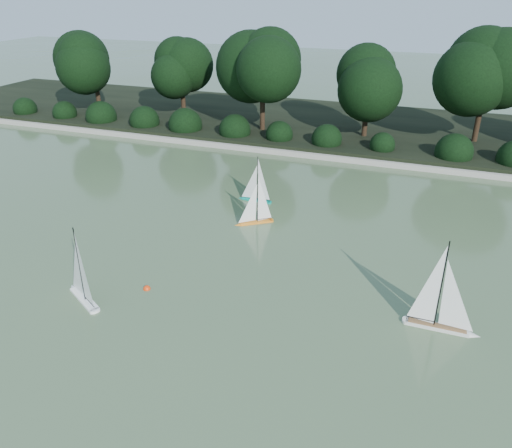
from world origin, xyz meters
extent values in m
plane|color=#384A2C|center=(0.00, 0.00, 0.00)|extent=(80.00, 80.00, 0.00)
cube|color=gray|center=(0.00, 9.00, 0.09)|extent=(40.00, 0.35, 0.18)
cube|color=black|center=(0.00, 13.00, 0.15)|extent=(40.00, 8.00, 0.30)
cylinder|color=black|center=(-11.00, 11.20, 0.76)|extent=(0.20, 0.20, 1.51)
sphere|color=black|center=(-11.00, 11.20, 2.58)|extent=(2.38, 2.38, 2.38)
cylinder|color=black|center=(-7.00, 11.80, 0.68)|extent=(0.20, 0.20, 1.37)
sphere|color=black|center=(-7.00, 11.80, 2.38)|extent=(2.24, 2.24, 2.24)
cylinder|color=black|center=(-3.00, 10.90, 0.83)|extent=(0.20, 0.20, 1.66)
sphere|color=black|center=(-3.00, 10.90, 2.85)|extent=(2.66, 2.66, 2.66)
cylinder|color=black|center=(1.00, 11.40, 0.63)|extent=(0.20, 0.20, 1.26)
sphere|color=black|center=(1.00, 11.40, 2.21)|extent=(2.10, 2.10, 2.10)
cylinder|color=black|center=(5.00, 12.10, 0.86)|extent=(0.20, 0.20, 1.73)
sphere|color=black|center=(5.00, 12.10, 2.99)|extent=(2.80, 2.80, 2.80)
sphere|color=black|center=(-14.00, 9.90, 0.45)|extent=(1.10, 1.10, 1.10)
sphere|color=black|center=(-12.00, 9.90, 0.45)|extent=(1.10, 1.10, 1.10)
sphere|color=black|center=(-10.00, 9.90, 0.45)|extent=(1.10, 1.10, 1.10)
sphere|color=black|center=(-8.00, 9.90, 0.45)|extent=(1.10, 1.10, 1.10)
sphere|color=black|center=(-6.00, 9.90, 0.45)|extent=(1.10, 1.10, 1.10)
sphere|color=black|center=(-4.00, 9.90, 0.45)|extent=(1.10, 1.10, 1.10)
sphere|color=black|center=(-2.00, 9.90, 0.45)|extent=(1.10, 1.10, 1.10)
sphere|color=black|center=(0.00, 9.90, 0.45)|extent=(1.10, 1.10, 1.10)
sphere|color=black|center=(2.00, 9.90, 0.45)|extent=(1.10, 1.10, 1.10)
sphere|color=black|center=(4.00, 9.90, 0.45)|extent=(1.10, 1.10, 1.10)
sphere|color=black|center=(6.00, 9.90, 0.45)|extent=(1.10, 1.10, 1.10)
cube|color=white|center=(-2.50, -1.19, 0.05)|extent=(0.98, 0.70, 0.10)
cone|color=white|center=(-3.01, -0.89, 0.05)|extent=(0.28, 0.28, 0.20)
cylinder|color=white|center=(-2.06, -1.45, 0.05)|extent=(0.17, 0.17, 0.10)
cylinder|color=black|center=(-2.46, -1.21, 0.89)|extent=(0.03, 0.03, 1.58)
cylinder|color=black|center=(-2.26, -1.33, 0.16)|extent=(0.41, 0.25, 0.02)
cube|color=silver|center=(4.12, 0.29, 0.06)|extent=(1.11, 0.23, 0.11)
cone|color=silver|center=(4.76, 0.28, 0.06)|extent=(0.22, 0.22, 0.22)
cylinder|color=silver|center=(3.57, 0.29, 0.06)|extent=(0.13, 0.13, 0.11)
cube|color=olive|center=(4.12, 0.29, 0.11)|extent=(1.02, 0.17, 0.01)
cylinder|color=black|center=(4.07, 0.29, 0.97)|extent=(0.02, 0.02, 1.71)
cylinder|color=black|center=(3.82, 0.29, 0.18)|extent=(0.51, 0.02, 0.02)
cube|color=orange|center=(-0.50, 3.28, 0.04)|extent=(0.80, 0.64, 0.09)
cone|color=orange|center=(-0.90, 2.99, 0.04)|extent=(0.24, 0.24, 0.17)
cylinder|color=orange|center=(-0.15, 3.53, 0.04)|extent=(0.14, 0.14, 0.09)
cylinder|color=black|center=(-0.46, 3.30, 0.75)|extent=(0.02, 0.02, 1.33)
cylinder|color=black|center=(-0.31, 3.41, 0.14)|extent=(0.33, 0.24, 0.01)
cube|color=#058975|center=(-0.99, 4.64, 0.04)|extent=(0.84, 0.21, 0.08)
cone|color=#058975|center=(-1.47, 4.67, 0.04)|extent=(0.18, 0.18, 0.17)
cylinder|color=#058975|center=(-0.57, 4.62, 0.04)|extent=(0.11, 0.11, 0.08)
cylinder|color=black|center=(-0.94, 4.64, 0.73)|extent=(0.02, 0.02, 1.30)
cylinder|color=black|center=(-0.76, 4.63, 0.13)|extent=(0.39, 0.03, 0.01)
sphere|color=#F53A0C|center=(-1.55, -0.41, 0.00)|extent=(0.15, 0.15, 0.15)
camera|label=1|loc=(3.53, -7.76, 5.74)|focal=35.00mm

